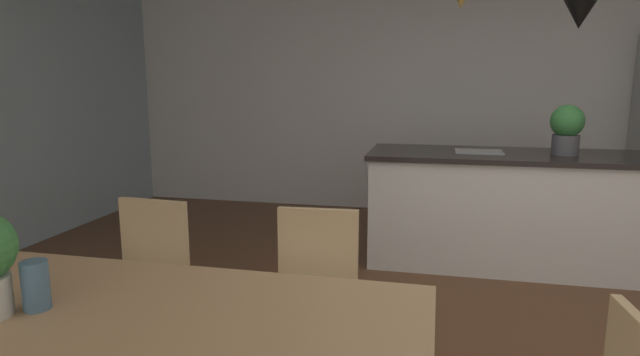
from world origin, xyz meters
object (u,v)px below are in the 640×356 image
object	(u,v)px
kitchen_island	(506,208)
vase_on_dining_table	(36,285)
dining_table	(110,338)
potted_plant_on_island	(567,128)
chair_far_left	(141,284)
chair_far_right	(313,300)

from	to	relation	value
kitchen_island	vase_on_dining_table	xyz separation A→B (m)	(-1.77, -2.95, 0.36)
dining_table	potted_plant_on_island	size ratio (longest dim) A/B	5.14
potted_plant_on_island	vase_on_dining_table	bearing A→B (deg)	-126.27
dining_table	potted_plant_on_island	distance (m)	3.55
chair_far_left	vase_on_dining_table	distance (m)	0.93
chair_far_left	kitchen_island	distance (m)	2.86
chair_far_right	chair_far_left	world-z (taller)	same
chair_far_right	kitchen_island	world-z (taller)	kitchen_island
chair_far_left	kitchen_island	xyz separation A→B (m)	(1.94, 2.11, -0.01)
chair_far_right	potted_plant_on_island	size ratio (longest dim) A/B	2.30
dining_table	kitchen_island	size ratio (longest dim) A/B	0.90
chair_far_right	vase_on_dining_table	distance (m)	1.15
chair_far_right	potted_plant_on_island	world-z (taller)	potted_plant_on_island
kitchen_island	chair_far_right	bearing A→B (deg)	-116.93
chair_far_left	kitchen_island	bearing A→B (deg)	47.40
dining_table	vase_on_dining_table	bearing A→B (deg)	177.22
vase_on_dining_table	kitchen_island	bearing A→B (deg)	59.11
kitchen_island	potted_plant_on_island	distance (m)	0.76
chair_far_right	dining_table	bearing A→B (deg)	-116.90
chair_far_right	vase_on_dining_table	bearing A→B (deg)	-129.50
chair_far_right	potted_plant_on_island	distance (m)	2.65
dining_table	potted_plant_on_island	xyz separation A→B (m)	(1.90, 2.96, 0.43)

